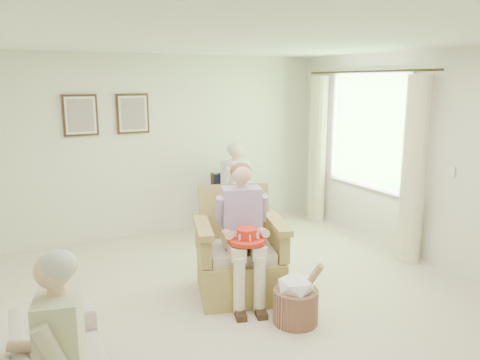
{
  "coord_description": "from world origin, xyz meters",
  "views": [
    {
      "loc": [
        -2.11,
        -3.79,
        2.22
      ],
      "look_at": [
        0.42,
        1.13,
        1.05
      ],
      "focal_mm": 35.0,
      "sensor_mm": 36.0,
      "label": 1
    }
  ],
  "objects_px": {
    "hatbox": "(296,298)",
    "wicker_armchair": "(238,261)",
    "person_dark": "(239,183)",
    "person_sofa": "(55,348)",
    "wood_armchair": "(235,200)",
    "person_wicker": "(245,222)",
    "red_hat": "(247,237)"
  },
  "relations": [
    {
      "from": "hatbox",
      "to": "wicker_armchair",
      "type": "bearing_deg",
      "value": 102.85
    },
    {
      "from": "person_dark",
      "to": "person_sofa",
      "type": "xyz_separation_m",
      "value": [
        -2.86,
        -3.24,
        -0.06
      ]
    },
    {
      "from": "wood_armchair",
      "to": "wicker_armchair",
      "type": "bearing_deg",
      "value": -140.15
    },
    {
      "from": "wood_armchair",
      "to": "person_dark",
      "type": "height_order",
      "value": "person_dark"
    },
    {
      "from": "person_wicker",
      "to": "person_dark",
      "type": "relative_size",
      "value": 1.05
    },
    {
      "from": "wicker_armchair",
      "to": "wood_armchair",
      "type": "distance_m",
      "value": 2.09
    },
    {
      "from": "wood_armchair",
      "to": "person_wicker",
      "type": "relative_size",
      "value": 0.64
    },
    {
      "from": "wicker_armchair",
      "to": "person_sofa",
      "type": "distance_m",
      "value": 2.49
    },
    {
      "from": "person_wicker",
      "to": "wicker_armchair",
      "type": "bearing_deg",
      "value": 107.05
    },
    {
      "from": "wicker_armchair",
      "to": "person_wicker",
      "type": "height_order",
      "value": "person_wicker"
    },
    {
      "from": "wood_armchair",
      "to": "person_wicker",
      "type": "height_order",
      "value": "person_wicker"
    },
    {
      "from": "wood_armchair",
      "to": "red_hat",
      "type": "height_order",
      "value": "wood_armchair"
    },
    {
      "from": "wicker_armchair",
      "to": "wood_armchair",
      "type": "xyz_separation_m",
      "value": [
        0.9,
        1.89,
        0.13
      ]
    },
    {
      "from": "wicker_armchair",
      "to": "hatbox",
      "type": "distance_m",
      "value": 0.85
    },
    {
      "from": "person_wicker",
      "to": "red_hat",
      "type": "xyz_separation_m",
      "value": [
        -0.08,
        -0.19,
        -0.09
      ]
    },
    {
      "from": "person_sofa",
      "to": "red_hat",
      "type": "height_order",
      "value": "person_sofa"
    },
    {
      "from": "person_dark",
      "to": "hatbox",
      "type": "xyz_separation_m",
      "value": [
        -0.71,
        -2.56,
        -0.53
      ]
    },
    {
      "from": "person_dark",
      "to": "person_sofa",
      "type": "distance_m",
      "value": 4.32
    },
    {
      "from": "wicker_armchair",
      "to": "person_dark",
      "type": "xyz_separation_m",
      "value": [
        0.9,
        1.74,
        0.41
      ]
    },
    {
      "from": "person_dark",
      "to": "person_sofa",
      "type": "height_order",
      "value": "person_dark"
    },
    {
      "from": "person_sofa",
      "to": "wicker_armchair",
      "type": "bearing_deg",
      "value": 140.28
    },
    {
      "from": "person_sofa",
      "to": "person_wicker",
      "type": "bearing_deg",
      "value": 137.46
    },
    {
      "from": "wood_armchair",
      "to": "hatbox",
      "type": "distance_m",
      "value": 2.81
    },
    {
      "from": "wicker_armchair",
      "to": "person_wicker",
      "type": "distance_m",
      "value": 0.49
    },
    {
      "from": "person_dark",
      "to": "hatbox",
      "type": "relative_size",
      "value": 2.14
    },
    {
      "from": "wicker_armchair",
      "to": "hatbox",
      "type": "xyz_separation_m",
      "value": [
        0.19,
        -0.82,
        -0.11
      ]
    },
    {
      "from": "red_hat",
      "to": "person_wicker",
      "type": "bearing_deg",
      "value": 68.23
    },
    {
      "from": "wood_armchair",
      "to": "hatbox",
      "type": "height_order",
      "value": "wood_armchair"
    },
    {
      "from": "person_dark",
      "to": "hatbox",
      "type": "height_order",
      "value": "person_dark"
    },
    {
      "from": "wood_armchair",
      "to": "red_hat",
      "type": "relative_size",
      "value": 2.38
    },
    {
      "from": "wood_armchair",
      "to": "hatbox",
      "type": "bearing_deg",
      "value": -129.38
    },
    {
      "from": "wicker_armchair",
      "to": "person_sofa",
      "type": "bearing_deg",
      "value": -125.4
    }
  ]
}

